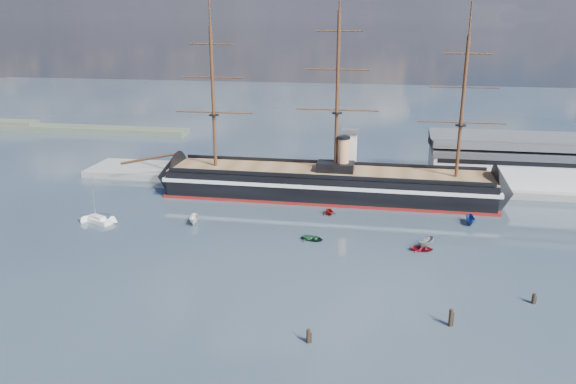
# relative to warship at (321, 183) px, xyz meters

# --- Properties ---
(ground) EXTENTS (600.00, 600.00, 0.00)m
(ground) POSITION_rel_warship_xyz_m (3.67, -20.00, -4.04)
(ground) COLOR #28343E
(ground) RESTS_ON ground
(quay) EXTENTS (180.00, 18.00, 2.00)m
(quay) POSITION_rel_warship_xyz_m (13.67, 16.00, -4.04)
(quay) COLOR slate
(quay) RESTS_ON ground
(warehouse) EXTENTS (63.00, 21.00, 11.60)m
(warehouse) POSITION_rel_warship_xyz_m (61.67, 20.00, 3.95)
(warehouse) COLOR #B7BABC
(warehouse) RESTS_ON ground
(quay_tower) EXTENTS (5.00, 5.00, 15.00)m
(quay_tower) POSITION_rel_warship_xyz_m (6.67, 13.00, 5.72)
(quay_tower) COLOR silver
(quay_tower) RESTS_ON ground
(shoreline) EXTENTS (120.00, 10.00, 4.00)m
(shoreline) POSITION_rel_warship_xyz_m (-135.56, 75.00, -2.59)
(shoreline) COLOR #3F4C38
(shoreline) RESTS_ON ground
(warship) EXTENTS (112.91, 16.63, 53.94)m
(warship) POSITION_rel_warship_xyz_m (0.00, 0.00, 0.00)
(warship) COLOR black
(warship) RESTS_ON ground
(sailboat) EXTENTS (8.13, 5.41, 12.62)m
(sailboat) POSITION_rel_warship_xyz_m (-51.65, -29.27, -3.23)
(sailboat) COLOR silver
(sailboat) RESTS_ON ground
(motorboat_a) EXTENTS (6.56, 3.53, 2.49)m
(motorboat_a) POSITION_rel_warship_xyz_m (-28.18, -25.88, -4.04)
(motorboat_a) COLOR silver
(motorboat_a) RESTS_ON ground
(motorboat_b) EXTENTS (2.05, 3.42, 1.49)m
(motorboat_b) POSITION_rel_warship_xyz_m (1.67, -31.73, -4.04)
(motorboat_b) COLOR #183D26
(motorboat_b) RESTS_ON ground
(motorboat_c) EXTENTS (6.51, 5.17, 2.49)m
(motorboat_c) POSITION_rel_warship_xyz_m (26.63, -31.57, -4.04)
(motorboat_c) COLOR slate
(motorboat_c) RESTS_ON ground
(motorboat_d) EXTENTS (6.99, 5.70, 2.37)m
(motorboat_d) POSITION_rel_warship_xyz_m (3.62, -13.80, -4.04)
(motorboat_d) COLOR maroon
(motorboat_d) RESTS_ON ground
(motorboat_e) EXTENTS (1.24, 3.03, 1.41)m
(motorboat_e) POSITION_rel_warship_xyz_m (25.66, -33.59, -4.04)
(motorboat_e) COLOR maroon
(motorboat_e) RESTS_ON ground
(motorboat_f) EXTENTS (6.22, 2.34, 2.48)m
(motorboat_f) POSITION_rel_warship_xyz_m (38.13, -14.90, -4.04)
(motorboat_f) COLOR navy
(motorboat_f) RESTS_ON ground
(piling_near_mid) EXTENTS (0.64, 0.64, 2.97)m
(piling_near_mid) POSITION_rel_warship_xyz_m (6.38, -73.09, -4.04)
(piling_near_mid) COLOR black
(piling_near_mid) RESTS_ON ground
(piling_near_right) EXTENTS (0.64, 0.64, 3.70)m
(piling_near_right) POSITION_rel_warship_xyz_m (28.50, -64.28, -4.04)
(piling_near_right) COLOR black
(piling_near_right) RESTS_ON ground
(piling_far_right) EXTENTS (0.64, 0.64, 2.61)m
(piling_far_right) POSITION_rel_warship_xyz_m (43.69, -54.06, -4.04)
(piling_far_right) COLOR black
(piling_far_right) RESTS_ON ground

